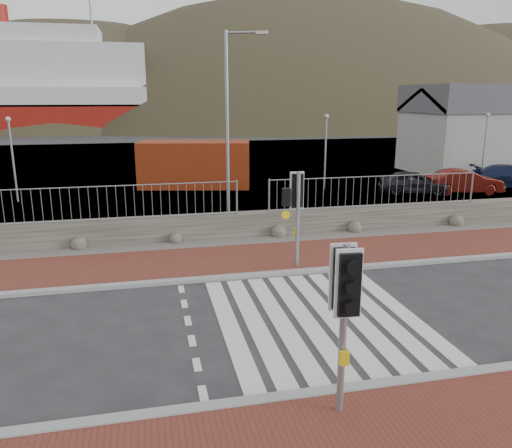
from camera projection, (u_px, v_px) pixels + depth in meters
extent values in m
plane|color=#28282B|center=(318.00, 318.00, 11.73)|extent=(220.00, 220.00, 0.00)
cube|color=brown|center=(271.00, 258.00, 15.98)|extent=(40.00, 3.00, 0.08)
cube|color=gray|center=(374.00, 386.00, 8.88)|extent=(40.00, 0.25, 0.12)
cube|color=gray|center=(283.00, 273.00, 14.56)|extent=(40.00, 0.25, 0.12)
cube|color=silver|center=(230.00, 326.00, 11.29)|extent=(0.42, 5.60, 0.01)
cube|color=silver|center=(256.00, 324.00, 11.41)|extent=(0.42, 5.60, 0.01)
cube|color=silver|center=(281.00, 321.00, 11.54)|extent=(0.42, 5.60, 0.01)
cube|color=silver|center=(305.00, 319.00, 11.67)|extent=(0.42, 5.60, 0.01)
cube|color=silver|center=(330.00, 316.00, 11.79)|extent=(0.42, 5.60, 0.01)
cube|color=silver|center=(353.00, 314.00, 11.92)|extent=(0.42, 5.60, 0.01)
cube|color=silver|center=(376.00, 312.00, 12.05)|extent=(0.42, 5.60, 0.01)
cube|color=silver|center=(399.00, 310.00, 12.18)|extent=(0.42, 5.60, 0.01)
cube|color=#59544C|center=(257.00, 241.00, 17.87)|extent=(40.00, 1.50, 0.06)
cube|color=#49443C|center=(252.00, 224.00, 18.52)|extent=(40.00, 0.60, 0.90)
cylinder|color=gray|center=(115.00, 186.00, 16.95)|extent=(8.40, 0.04, 0.04)
cylinder|color=gray|center=(237.00, 198.00, 17.99)|extent=(0.07, 0.07, 1.20)
cylinder|color=gray|center=(376.00, 176.00, 18.98)|extent=(8.40, 0.04, 0.04)
cylinder|color=gray|center=(269.00, 196.00, 18.24)|extent=(0.07, 0.07, 1.20)
cylinder|color=gray|center=(472.00, 188.00, 20.02)|extent=(0.07, 0.07, 1.20)
cube|color=#4C4C4F|center=(195.00, 164.00, 38.10)|extent=(120.00, 40.00, 0.50)
cube|color=#3F4C54|center=(170.00, 133.00, 71.19)|extent=(220.00, 50.00, 0.05)
cube|color=silver|center=(36.00, 67.00, 69.87)|extent=(30.00, 12.00, 6.00)
cube|color=silver|center=(32.00, 37.00, 68.87)|extent=(18.00, 10.00, 2.50)
cylinder|color=gray|center=(90.00, 8.00, 69.57)|extent=(0.30, 0.30, 6.00)
cube|color=#9E9E99|center=(497.00, 142.00, 34.28)|extent=(12.00, 6.00, 4.00)
cube|color=#4C4C51|center=(503.00, 99.00, 33.55)|extent=(12.20, 6.20, 1.80)
ellipsoid|color=#30311D|center=(89.00, 229.00, 96.62)|extent=(106.40, 68.40, 76.00)
ellipsoid|color=#30311D|center=(309.00, 245.00, 107.63)|extent=(140.00, 90.00, 100.00)
ellipsoid|color=#30311D|center=(495.00, 208.00, 115.65)|extent=(112.00, 72.00, 80.00)
cylinder|color=gray|center=(343.00, 333.00, 7.82)|extent=(0.11, 0.11, 2.91)
cube|color=#DFB40D|center=(342.00, 354.00, 7.91)|extent=(0.15, 0.09, 0.23)
cube|color=black|center=(345.00, 280.00, 7.60)|extent=(0.43, 0.28, 1.09)
sphere|color=#0CE53F|center=(344.00, 299.00, 7.67)|extent=(0.16, 0.16, 0.16)
cylinder|color=gray|center=(298.00, 221.00, 14.73)|extent=(0.12, 0.12, 2.96)
cube|color=#DFB40D|center=(297.00, 233.00, 14.82)|extent=(0.15, 0.09, 0.23)
cube|color=black|center=(298.00, 191.00, 14.50)|extent=(0.43, 0.26, 1.11)
sphere|color=#0CE53F|center=(298.00, 202.00, 14.58)|extent=(0.16, 0.16, 0.16)
cube|color=black|center=(286.00, 197.00, 14.46)|extent=(0.23, 0.17, 0.53)
cylinder|color=gray|center=(227.00, 136.00, 18.32)|extent=(0.13, 0.13, 7.31)
cylinder|color=gray|center=(244.00, 32.00, 17.35)|extent=(1.22, 0.53, 0.08)
cube|color=beige|center=(262.00, 33.00, 17.26)|extent=(0.46, 0.33, 0.11)
cube|color=maroon|center=(195.00, 164.00, 28.52)|extent=(6.61, 3.84, 2.58)
imported|color=black|center=(413.00, 182.00, 26.60)|extent=(3.87, 2.58, 1.22)
imported|color=#54100C|center=(464.00, 182.00, 26.58)|extent=(4.08, 2.05, 1.28)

